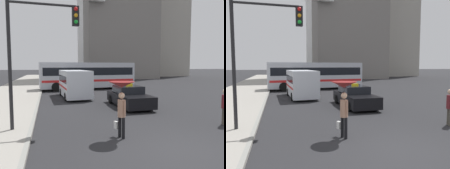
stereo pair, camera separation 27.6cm
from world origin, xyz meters
The scene contains 10 objects.
ground_plane centered at (0.00, 0.00, 0.00)m, with size 300.00×300.00×0.00m, color #262628.
taxi centered at (1.26, 7.54, 0.64)m, with size 1.91×4.58×1.52m.
ambulance_van centered at (-1.72, 12.67, 1.28)m, with size 2.30×5.46×2.29m.
city_bus centered at (0.54, 18.84, 1.70)m, with size 10.77×3.29×3.05m.
pedestrian_with_umbrella centered at (-1.27, 1.61, 1.66)m, with size 0.96×0.96×2.11m.
pedestrian_man centered at (3.82, 2.02, 0.96)m, with size 0.37×0.43×1.65m.
traffic_light centered at (-4.19, 3.45, 3.76)m, with size 2.81×0.38×5.46m.
building_tower_near centered at (11.02, 40.92, 16.31)m, with size 14.76×12.66×32.61m.
building_tower_far centered at (25.13, 47.25, 16.43)m, with size 12.63×8.81×32.86m.
monument_cross centered at (1.88, 33.87, 11.69)m, with size 9.07×0.90×20.61m.
Camera 2 is at (-3.57, -6.00, 2.69)m, focal length 35.00 mm.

